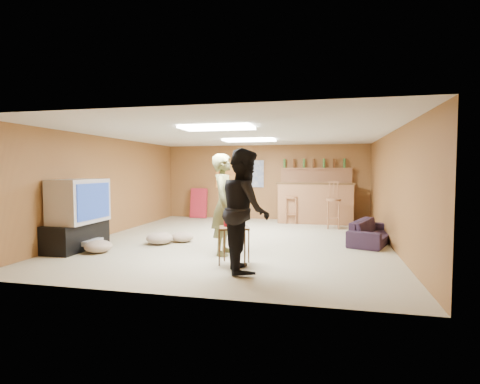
% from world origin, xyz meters
% --- Properties ---
extents(ground, '(7.00, 7.00, 0.00)m').
position_xyz_m(ground, '(0.00, 0.00, 0.00)').
color(ground, tan).
rests_on(ground, ground).
extents(ceiling, '(6.00, 7.00, 0.02)m').
position_xyz_m(ceiling, '(0.00, 0.00, 2.20)').
color(ceiling, silver).
rests_on(ceiling, ground).
extents(wall_back, '(6.00, 0.02, 2.20)m').
position_xyz_m(wall_back, '(0.00, 3.50, 1.10)').
color(wall_back, brown).
rests_on(wall_back, ground).
extents(wall_front, '(6.00, 0.02, 2.20)m').
position_xyz_m(wall_front, '(0.00, -3.50, 1.10)').
color(wall_front, brown).
rests_on(wall_front, ground).
extents(wall_left, '(0.02, 7.00, 2.20)m').
position_xyz_m(wall_left, '(-3.00, 0.00, 1.10)').
color(wall_left, brown).
rests_on(wall_left, ground).
extents(wall_right, '(0.02, 7.00, 2.20)m').
position_xyz_m(wall_right, '(3.00, 0.00, 1.10)').
color(wall_right, brown).
rests_on(wall_right, ground).
extents(tv_stand, '(0.55, 1.30, 0.50)m').
position_xyz_m(tv_stand, '(-2.72, -1.50, 0.25)').
color(tv_stand, black).
rests_on(tv_stand, ground).
extents(dvd_box, '(0.35, 0.50, 0.08)m').
position_xyz_m(dvd_box, '(-2.50, -1.50, 0.15)').
color(dvd_box, '#B2B2B7').
rests_on(dvd_box, tv_stand).
extents(tv_body, '(0.60, 1.10, 0.80)m').
position_xyz_m(tv_body, '(-2.65, -1.50, 0.90)').
color(tv_body, '#B2B2B7').
rests_on(tv_body, tv_stand).
extents(tv_screen, '(0.02, 0.95, 0.65)m').
position_xyz_m(tv_screen, '(-2.34, -1.50, 0.90)').
color(tv_screen, navy).
rests_on(tv_screen, tv_body).
extents(bar_counter, '(2.00, 0.60, 1.10)m').
position_xyz_m(bar_counter, '(1.50, 2.95, 0.55)').
color(bar_counter, brown).
rests_on(bar_counter, ground).
extents(bar_lip, '(2.10, 0.12, 0.05)m').
position_xyz_m(bar_lip, '(1.50, 2.70, 1.10)').
color(bar_lip, '#442C15').
rests_on(bar_lip, bar_counter).
extents(bar_shelf, '(2.00, 0.18, 0.05)m').
position_xyz_m(bar_shelf, '(1.50, 3.40, 1.50)').
color(bar_shelf, brown).
rests_on(bar_shelf, bar_backing).
extents(bar_backing, '(2.00, 0.14, 0.60)m').
position_xyz_m(bar_backing, '(1.50, 3.42, 1.20)').
color(bar_backing, brown).
rests_on(bar_backing, bar_counter).
extents(poster_left, '(0.60, 0.03, 0.85)m').
position_xyz_m(poster_left, '(-1.20, 3.46, 1.35)').
color(poster_left, '#BF3F26').
rests_on(poster_left, wall_back).
extents(poster_right, '(0.55, 0.03, 0.80)m').
position_xyz_m(poster_right, '(-0.30, 3.46, 1.35)').
color(poster_right, '#334C99').
rests_on(poster_right, wall_back).
extents(folding_chair_stack, '(0.50, 0.26, 0.91)m').
position_xyz_m(folding_chair_stack, '(-2.00, 3.30, 0.45)').
color(folding_chair_stack, '#A31E2D').
rests_on(folding_chair_stack, ground).
extents(ceiling_panel_front, '(1.20, 0.60, 0.04)m').
position_xyz_m(ceiling_panel_front, '(0.00, -1.50, 2.17)').
color(ceiling_panel_front, white).
rests_on(ceiling_panel_front, ceiling).
extents(ceiling_panel_back, '(1.20, 0.60, 0.04)m').
position_xyz_m(ceiling_panel_back, '(0.00, 1.20, 2.17)').
color(ceiling_panel_back, white).
rests_on(ceiling_panel_back, ceiling).
extents(person_olive, '(0.44, 0.65, 1.75)m').
position_xyz_m(person_olive, '(0.06, -1.28, 0.87)').
color(person_olive, brown).
rests_on(person_olive, ground).
extents(person_black, '(0.92, 1.04, 1.78)m').
position_xyz_m(person_black, '(0.63, -2.24, 0.89)').
color(person_black, black).
rests_on(person_black, ground).
extents(sofa, '(1.11, 1.70, 0.46)m').
position_xyz_m(sofa, '(2.70, 0.32, 0.23)').
color(sofa, black).
rests_on(sofa, ground).
extents(tray_table, '(0.54, 0.48, 0.58)m').
position_xyz_m(tray_table, '(0.39, -1.92, 0.29)').
color(tray_table, '#442C15').
rests_on(tray_table, ground).
extents(cup_red_near, '(0.09, 0.09, 0.11)m').
position_xyz_m(cup_red_near, '(0.26, -1.89, 0.64)').
color(cup_red_near, '#B00B21').
rests_on(cup_red_near, tray_table).
extents(cup_red_far, '(0.10, 0.10, 0.10)m').
position_xyz_m(cup_red_far, '(0.47, -2.03, 0.64)').
color(cup_red_far, '#B00B21').
rests_on(cup_red_far, tray_table).
extents(cup_blue, '(0.08, 0.08, 0.10)m').
position_xyz_m(cup_blue, '(0.52, -1.84, 0.64)').
color(cup_blue, '#163498').
rests_on(cup_blue, tray_table).
extents(bar_stool_left, '(0.43, 0.43, 1.23)m').
position_xyz_m(bar_stool_left, '(0.87, 2.72, 0.61)').
color(bar_stool_left, brown).
rests_on(bar_stool_left, ground).
extents(bar_stool_right, '(0.39, 0.39, 1.08)m').
position_xyz_m(bar_stool_right, '(1.97, 2.07, 0.54)').
color(bar_stool_right, brown).
rests_on(bar_stool_right, ground).
extents(cushion_near_tv, '(0.62, 0.62, 0.24)m').
position_xyz_m(cushion_near_tv, '(-1.43, -0.72, 0.12)').
color(cushion_near_tv, gray).
rests_on(cushion_near_tv, ground).
extents(cushion_mid, '(0.52, 0.52, 0.20)m').
position_xyz_m(cushion_mid, '(-1.07, -0.40, 0.10)').
color(cushion_mid, gray).
rests_on(cushion_mid, ground).
extents(cushion_far, '(0.61, 0.61, 0.22)m').
position_xyz_m(cushion_far, '(-2.16, -1.66, 0.11)').
color(cushion_far, gray).
rests_on(cushion_far, ground).
extents(bottle_row, '(1.76, 0.08, 0.26)m').
position_xyz_m(bottle_row, '(1.44, 3.38, 1.65)').
color(bottle_row, '#3F7233').
rests_on(bottle_row, bar_shelf).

